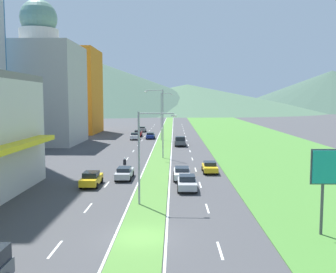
{
  "coord_description": "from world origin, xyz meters",
  "views": [
    {
      "loc": [
        2.28,
        -24.49,
        9.24
      ],
      "look_at": [
        1.08,
        46.58,
        2.27
      ],
      "focal_mm": 40.3,
      "sensor_mm": 36.0,
      "label": 1
    }
  ],
  "objects": [
    {
      "name": "street_lamp_mid",
      "position": [
        0.19,
        34.46,
        6.14
      ],
      "size": [
        3.0,
        0.36,
        10.82
      ],
      "color": "#99999E",
      "rests_on": "ground_plane"
    },
    {
      "name": "car_0",
      "position": [
        -6.61,
        15.08,
        0.79
      ],
      "size": [
        1.9,
        4.32,
        1.57
      ],
      "rotation": [
        0.0,
        0.0,
        1.57
      ],
      "color": "yellow",
      "rests_on": "ground_plane"
    },
    {
      "name": "lane_dash_right_15",
      "position": [
        5.1,
        114.37,
        0.01
      ],
      "size": [
        0.16,
        2.8,
        0.01
      ],
      "primitive_type": "cube",
      "color": "silver",
      "rests_on": "ground_plane"
    },
    {
      "name": "lane_dash_right_8",
      "position": [
        5.1,
        51.66,
        0.01
      ],
      "size": [
        0.16,
        2.8,
        0.01
      ],
      "primitive_type": "cube",
      "color": "silver",
      "rests_on": "ground_plane"
    },
    {
      "name": "midrise_colored",
      "position": [
        -26.6,
        79.32,
        11.44
      ],
      "size": [
        15.58,
        15.58,
        22.88
      ],
      "primitive_type": "cube",
      "color": "orange",
      "rests_on": "ground_plane"
    },
    {
      "name": "car_9",
      "position": [
        -3.55,
        18.78,
        0.73
      ],
      "size": [
        1.88,
        4.67,
        1.4
      ],
      "rotation": [
        0.0,
        0.0,
        1.57
      ],
      "color": "#B2B2B7",
      "rests_on": "ground_plane"
    },
    {
      "name": "lane_dash_right_10",
      "position": [
        5.1,
        69.58,
        0.01
      ],
      "size": [
        0.16,
        2.8,
        0.01
      ],
      "primitive_type": "cube",
      "color": "silver",
      "rests_on": "ground_plane"
    },
    {
      "name": "lane_dash_right_11",
      "position": [
        5.1,
        78.53,
        0.01
      ],
      "size": [
        0.16,
        2.8,
        0.01
      ],
      "primitive_type": "cube",
      "color": "silver",
      "rests_on": "ground_plane"
    },
    {
      "name": "grass_median",
      "position": [
        0.0,
        60.0,
        0.03
      ],
      "size": [
        3.2,
        240.0,
        0.06
      ],
      "primitive_type": "cube",
      "color": "#518438",
      "rests_on": "ground_plane"
    },
    {
      "name": "lane_dash_left_15",
      "position": [
        -5.1,
        114.37,
        0.01
      ],
      "size": [
        0.16,
        2.8,
        0.01
      ],
      "primitive_type": "cube",
      "color": "silver",
      "rests_on": "ground_plane"
    },
    {
      "name": "lane_dash_left_13",
      "position": [
        -5.1,
        96.45,
        0.01
      ],
      "size": [
        0.16,
        2.8,
        0.01
      ],
      "primitive_type": "cube",
      "color": "silver",
      "rests_on": "ground_plane"
    },
    {
      "name": "lane_dash_right_7",
      "position": [
        5.1,
        42.7,
        0.01
      ],
      "size": [
        0.16,
        2.8,
        0.01
      ],
      "primitive_type": "cube",
      "color": "silver",
      "rests_on": "ground_plane"
    },
    {
      "name": "ground_plane",
      "position": [
        0.0,
        0.0,
        0.0
      ],
      "size": [
        600.0,
        600.0,
        0.0
      ],
      "primitive_type": "plane",
      "color": "#424244"
    },
    {
      "name": "street_lamp_near",
      "position": [
        -0.37,
        7.94,
        4.83
      ],
      "size": [
        3.42,
        0.35,
        8.21
      ],
      "color": "#99999E",
      "rests_on": "ground_plane"
    },
    {
      "name": "car_2",
      "position": [
        3.17,
        18.75,
        0.73
      ],
      "size": [
        2.0,
        4.73,
        1.39
      ],
      "rotation": [
        0.0,
        0.0,
        -1.57
      ],
      "color": "silver",
      "rests_on": "ground_plane"
    },
    {
      "name": "edge_line_median_left",
      "position": [
        -1.75,
        60.0,
        0.01
      ],
      "size": [
        0.16,
        240.0,
        0.01
      ],
      "primitive_type": "cube",
      "color": "silver",
      "rests_on": "ground_plane"
    },
    {
      "name": "lane_dash_left_10",
      "position": [
        -5.1,
        69.58,
        0.01
      ],
      "size": [
        0.16,
        2.8,
        0.01
      ],
      "primitive_type": "cube",
      "color": "silver",
      "rests_on": "ground_plane"
    },
    {
      "name": "lane_dash_left_4",
      "position": [
        -5.1,
        15.83,
        0.01
      ],
      "size": [
        0.16,
        2.8,
        0.01
      ],
      "primitive_type": "cube",
      "color": "silver",
      "rests_on": "ground_plane"
    },
    {
      "name": "lane_dash_left_5",
      "position": [
        -5.1,
        24.79,
        0.01
      ],
      "size": [
        0.16,
        2.8,
        0.01
      ],
      "primitive_type": "cube",
      "color": "silver",
      "rests_on": "ground_plane"
    },
    {
      "name": "lane_dash_right_12",
      "position": [
        5.1,
        87.49,
        0.01
      ],
      "size": [
        0.16,
        2.8,
        0.01
      ],
      "primitive_type": "cube",
      "color": "silver",
      "rests_on": "ground_plane"
    },
    {
      "name": "grass_verge_right",
      "position": [
        20.6,
        60.0,
        0.03
      ],
      "size": [
        24.0,
        240.0,
        0.06
      ],
      "primitive_type": "cube",
      "color": "#477F33",
      "rests_on": "ground_plane"
    },
    {
      "name": "lane_dash_left_7",
      "position": [
        -5.1,
        42.7,
        0.01
      ],
      "size": [
        0.16,
        2.8,
        0.01
      ],
      "primitive_type": "cube",
      "color": "silver",
      "rests_on": "ground_plane"
    },
    {
      "name": "car_3",
      "position": [
        3.59,
        13.48,
        0.77
      ],
      "size": [
        2.02,
        4.16,
        1.52
      ],
      "rotation": [
        0.0,
        0.0,
        -1.57
      ],
      "color": "#B2B2B7",
      "rests_on": "ground_plane"
    },
    {
      "name": "lane_dash_right_3",
      "position": [
        5.1,
        6.87,
        0.01
      ],
      "size": [
        0.16,
        2.8,
        0.01
      ],
      "primitive_type": "cube",
      "color": "silver",
      "rests_on": "ground_plane"
    },
    {
      "name": "lane_dash_left_9",
      "position": [
        -5.1,
        60.62,
        0.01
      ],
      "size": [
        0.16,
        2.8,
        0.01
      ],
      "primitive_type": "cube",
      "color": "silver",
      "rests_on": "ground_plane"
    },
    {
      "name": "car_1",
      "position": [
        -6.86,
        62.28,
        0.81
      ],
      "size": [
        2.01,
        4.16,
        1.6
      ],
      "rotation": [
        0.0,
        0.0,
        1.57
      ],
      "color": "silver",
      "rests_on": "ground_plane"
    },
    {
      "name": "lane_dash_right_2",
      "position": [
        5.1,
        -2.08,
        0.01
      ],
      "size": [
        0.16,
        2.8,
        0.01
      ],
      "primitive_type": "cube",
      "color": "silver",
      "rests_on": "ground_plane"
    },
    {
      "name": "domed_building",
      "position": [
        -25.67,
        54.35,
        11.84
      ],
      "size": [
        15.89,
        15.89,
        29.67
      ],
      "color": "#B7B2A8",
      "rests_on": "ground_plane"
    },
    {
      "name": "car_7",
      "position": [
        6.79,
        22.76,
        0.72
      ],
      "size": [
        1.88,
        4.1,
        1.39
      ],
      "rotation": [
        0.0,
        0.0,
        -1.57
      ],
      "color": "yellow",
      "rests_on": "ground_plane"
    },
    {
      "name": "lane_dash_left_14",
      "position": [
        -5.1,
        105.41,
        0.01
      ],
      "size": [
        0.16,
        2.8,
        0.01
      ],
      "primitive_type": "cube",
      "color": "silver",
      "rests_on": "ground_plane"
    },
    {
      "name": "car_5",
      "position": [
        -6.93,
        83.08,
        0.79
      ],
      "size": [
        2.04,
        4.61,
        1.51
      ],
      "rotation": [
        0.0,
        0.0,
        1.57
      ],
      "color": "slate",
      "rests_on": "ground_plane"
    },
    {
      "name": "motorcycle_rider",
      "position": [
        -4.11,
        23.38,
        0.75
      ],
      "size": [
        0.36,
        2.0,
        1.8
      ],
      "rotation": [
        0.0,
        0.0,
        1.57
      ],
      "color": "black",
      "rests_on": "ground_plane"
    },
    {
      "name": "street_lamp_far",
      "position": [
        -0.45,
        60.91,
        6.08
      ],
      "size": [
        2.71,
        0.35,
        10.76
      ],
      "color": "#99999E",
      "rests_on": "ground_plane"
    },
    {
      "name": "lane_dash_right_9",
      "position": [
        5.1,
        60.62,
        0.01
      ],
      "size": [
        0.16,
        2.8,
        0.01
      ],
      "primitive_type": "cube",
      "color": "silver",
      "rests_on": "ground_plane"
    },
    {
      "name": "car_8",
      "position": [
        -3.38,
        64.02,
        0.76
      ],
      "size": [
        2.04,
        4.55,
        1.48
      ],
      "rotation": [
        0.0,
        0.0,
        1.57
      ],
      "color": "navy",
      "rests_on": "ground_plane"
    },
    {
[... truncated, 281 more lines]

